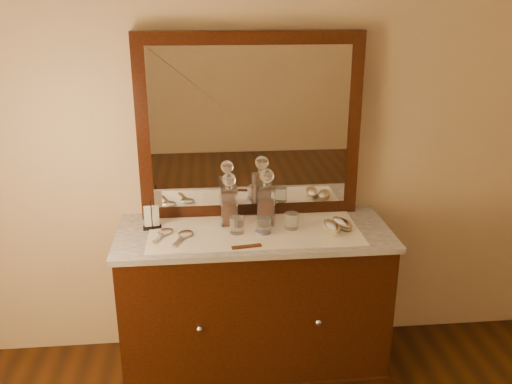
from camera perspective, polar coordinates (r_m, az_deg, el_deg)
dresser_cabinet at (r=3.08m, az=-0.19°, el=-11.54°), size 1.40×0.55×0.82m
dresser_plinth at (r=3.28m, az=-0.18°, el=-17.07°), size 1.46×0.59×0.08m
knob_left at (r=2.81m, az=-5.91°, el=-14.09°), size 0.04×0.04×0.04m
knob_right at (r=2.86m, az=6.54°, el=-13.42°), size 0.04×0.04×0.04m
marble_top at (r=2.88m, az=-0.20°, el=-4.30°), size 1.44×0.59×0.03m
mirror_frame at (r=2.95m, az=-0.66°, el=6.84°), size 1.20×0.08×1.00m
mirror_glass at (r=2.92m, az=-0.60°, el=6.69°), size 1.06×0.01×0.86m
lace_runner at (r=2.85m, az=-0.16°, el=-4.15°), size 1.10×0.45×0.00m
pin_dish at (r=2.83m, az=0.63°, el=-4.19°), size 0.09×0.09×0.01m
comb at (r=2.67m, az=-0.99°, el=-5.73°), size 0.15×0.05×0.01m
napkin_rack at (r=2.93m, az=-10.87°, el=-2.66°), size 0.10×0.07×0.15m
decanter_left at (r=2.91m, az=-2.80°, el=-1.32°), size 0.09×0.09×0.29m
decanter_right at (r=2.91m, az=1.11°, el=-1.11°), size 0.11×0.11×0.31m
brush_near at (r=2.87m, az=7.95°, el=-3.67°), size 0.09×0.17×0.05m
brush_far at (r=2.92m, az=9.00°, el=-3.30°), size 0.12×0.17×0.04m
hand_mirror_outer at (r=2.85m, az=-9.60°, el=-4.24°), size 0.12×0.20×0.02m
hand_mirror_inner at (r=2.81m, az=-7.54°, el=-4.50°), size 0.12×0.20×0.02m
tumblers at (r=2.84m, az=0.88°, el=-3.34°), size 0.37×0.12×0.08m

